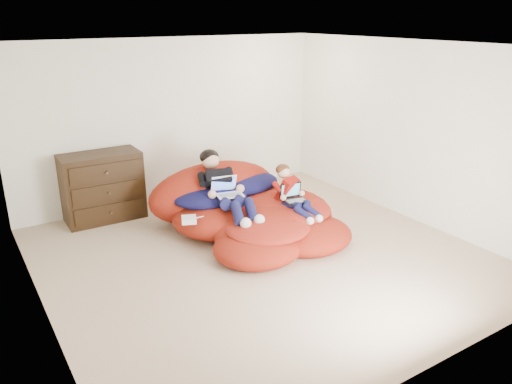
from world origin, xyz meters
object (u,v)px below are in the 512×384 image
at_px(younger_boy, 292,191).
at_px(laptop_black, 293,196).
at_px(older_boy, 223,184).
at_px(laptop_white, 227,190).
at_px(beanbag_pile, 251,212).
at_px(dresser, 103,187).

relative_size(younger_boy, laptop_black, 2.58).
bearing_deg(older_boy, laptop_black, -37.70).
relative_size(older_boy, laptop_black, 3.95).
bearing_deg(laptop_white, younger_boy, -29.06).
xyz_separation_m(beanbag_pile, laptop_white, (-0.33, 0.06, 0.37)).
xyz_separation_m(dresser, older_boy, (1.23, -1.32, 0.19)).
height_order(younger_boy, laptop_white, younger_boy).
xyz_separation_m(beanbag_pile, older_boy, (-0.33, 0.18, 0.42)).
height_order(dresser, laptop_white, dresser).
bearing_deg(younger_boy, older_boy, 144.29).
relative_size(beanbag_pile, laptop_black, 7.23).
height_order(beanbag_pile, older_boy, older_boy).
bearing_deg(younger_boy, laptop_white, 150.94).
bearing_deg(laptop_black, beanbag_pile, 136.15).
bearing_deg(older_boy, beanbag_pile, -28.31).
bearing_deg(laptop_black, dresser, 136.30).
xyz_separation_m(younger_boy, laptop_white, (-0.75, 0.41, 0.04)).
relative_size(older_boy, younger_boy, 1.53).
distance_m(younger_boy, laptop_white, 0.85).
distance_m(older_boy, laptop_white, 0.13).
bearing_deg(beanbag_pile, younger_boy, -40.81).
relative_size(dresser, beanbag_pile, 0.46).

